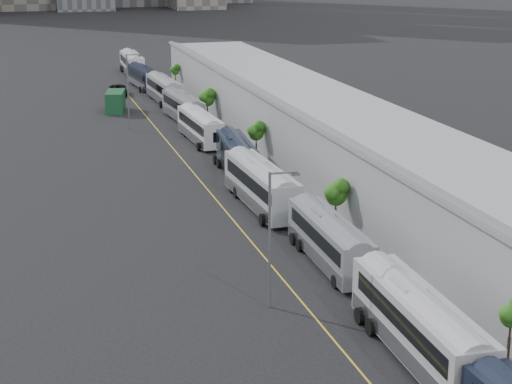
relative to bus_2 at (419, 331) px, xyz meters
name	(u,v)px	position (x,y,z in m)	size (l,w,h in m)	color
sidewalk	(375,230)	(6.76, 21.45, -1.65)	(10.00, 170.00, 0.12)	gray
lane_line	(252,243)	(-3.74, 21.45, -1.70)	(0.12, 160.00, 0.02)	gold
depot	(421,186)	(10.76, 21.45, 1.80)	(12.45, 160.40, 7.20)	gray
bus_2	(419,331)	(0.00, 0.00, 0.00)	(3.20, 13.93, 4.05)	#B7B7B9
bus_3	(329,244)	(0.48, 15.48, -0.17)	(2.80, 12.55, 3.66)	slate
bus_4	(261,189)	(-0.39, 30.35, 0.01)	(3.27, 14.01, 4.07)	#AEB1B9
bus_5	(238,160)	(0.50, 41.81, -0.13)	(3.66, 12.96, 3.74)	black
bus_6	(200,129)	(0.07, 57.74, -0.18)	(3.08, 12.52, 3.63)	white
bus_7	(183,110)	(0.52, 70.28, -0.16)	(3.49, 12.69, 3.66)	slate
bus_8	(164,91)	(0.56, 85.36, -0.12)	(3.26, 13.04, 3.78)	#A3A5AD
bus_9	(143,79)	(-0.36, 99.25, -0.23)	(3.43, 12.20, 3.52)	black
bus_10	(132,65)	(-0.05, 114.25, -0.02)	(3.04, 13.75, 4.01)	white
tree_1	(511,314)	(3.92, -2.95, 1.81)	(1.29, 1.29, 4.26)	black
tree_2	(336,192)	(3.67, 22.53, 1.57)	(1.78, 1.78, 4.21)	black
tree_3	(256,131)	(3.75, 46.43, 1.68)	(1.62, 1.62, 4.25)	black
tree_4	(207,97)	(3.60, 69.44, 1.54)	(1.93, 1.93, 4.24)	black
tree_5	(175,71)	(3.98, 93.85, 1.61)	(1.16, 1.16, 4.01)	black
street_lamp_near	(272,231)	(-5.85, 9.21, 3.52)	(2.04, 0.22, 9.09)	#59595E
street_lamp_far	(129,87)	(-7.00, 66.63, 3.79)	(2.04, 0.22, 9.61)	#59595E
shipping_container	(116,102)	(-7.31, 79.50, -0.26)	(2.37, 5.50, 2.90)	#133F23
suv	(118,90)	(-5.26, 93.12, -0.91)	(2.65, 5.74, 1.60)	black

